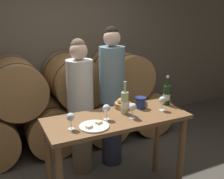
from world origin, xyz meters
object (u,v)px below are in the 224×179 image
bread_basket (123,104)px  cheese_plate (94,126)px  wine_glass_far_left (71,117)px  tasting_table (117,132)px  wine_bottle_red (167,95)px  wine_glass_center (133,107)px  person_right (112,96)px  wine_bottle_white (125,103)px  blue_crock (141,102)px  wine_glass_right (162,100)px  person_left (81,106)px  wine_glass_left (106,109)px

bread_basket → cheese_plate: bearing=-145.3°
cheese_plate → wine_glass_far_left: bearing=166.3°
tasting_table → wine_bottle_red: size_ratio=4.36×
wine_glass_center → bread_basket: bearing=80.8°
tasting_table → person_right: size_ratio=0.80×
wine_bottle_red → wine_bottle_white: size_ratio=0.97×
tasting_table → blue_crock: size_ratio=11.85×
wine_bottle_white → bread_basket: bearing=68.6°
tasting_table → bread_basket: bearing=49.3°
wine_glass_center → wine_bottle_red: bearing=18.2°
bread_basket → wine_glass_right: (0.34, -0.24, 0.07)m
tasting_table → wine_glass_far_left: wine_glass_far_left is taller
wine_glass_far_left → person_right: bearing=44.2°
wine_bottle_white → cheese_plate: (-0.40, -0.17, -0.11)m
person_left → wine_glass_far_left: person_left is taller
wine_bottle_white → wine_glass_far_left: size_ratio=2.20×
wine_bottle_white → wine_glass_right: bearing=-13.5°
wine_glass_center → wine_glass_right: bearing=7.0°
bread_basket → wine_glass_right: wine_glass_right is taller
wine_glass_center → wine_glass_right: size_ratio=1.00×
wine_bottle_white → wine_glass_far_left: bearing=-168.4°
person_left → wine_bottle_white: size_ratio=4.92×
wine_bottle_red → wine_glass_left: size_ratio=2.15×
wine_glass_right → bread_basket: bearing=144.3°
wine_glass_right → wine_glass_center: bearing=-173.0°
person_left → wine_glass_left: 0.69m
blue_crock → wine_glass_right: size_ratio=0.79×
blue_crock → wine_bottle_red: bearing=-5.0°
tasting_table → blue_crock: (0.34, 0.11, 0.23)m
person_right → wine_glass_center: (-0.13, -0.74, 0.13)m
wine_glass_center → blue_crock: bearing=43.1°
cheese_plate → wine_glass_left: wine_glass_left is taller
person_left → blue_crock: size_ratio=13.71×
wine_bottle_red → wine_glass_right: size_ratio=2.15×
wine_bottle_white → wine_glass_far_left: wine_bottle_white is taller
bread_basket → wine_glass_right: 0.42m
person_right → wine_bottle_white: person_right is taller
blue_crock → bread_basket: bearing=153.3°
wine_glass_center → tasting_table: bearing=142.5°
wine_glass_right → cheese_plate: bearing=-174.4°
tasting_table → wine_glass_left: 0.30m
tasting_table → cheese_plate: bearing=-157.0°
wine_bottle_red → bread_basket: bearing=166.9°
person_right → blue_crock: bearing=-81.4°
bread_basket → cheese_plate: size_ratio=0.66×
bread_basket → wine_glass_left: bearing=-144.1°
person_left → person_right: size_ratio=0.93×
tasting_table → wine_glass_far_left: size_ratio=9.36×
bread_basket → tasting_table: bearing=-130.7°
person_left → cheese_plate: person_left is taller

